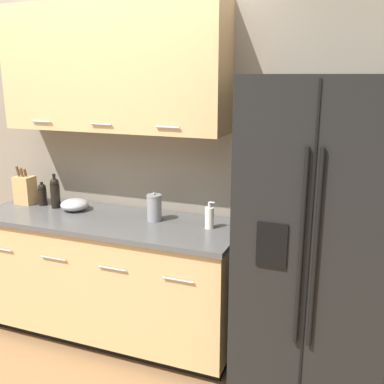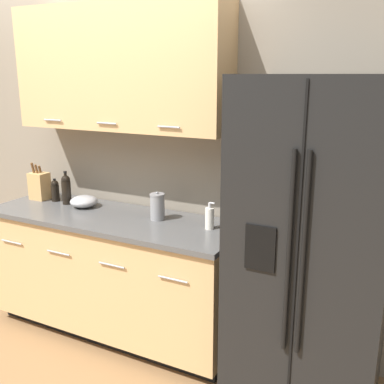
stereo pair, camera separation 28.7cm
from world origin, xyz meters
The scene contains 9 objects.
wall_back centered at (0.05, 1.20, 1.46)m, with size 10.00×0.39×2.60m.
counter_unit centered at (0.20, 0.90, 0.47)m, with size 1.91×0.64×0.92m.
refrigerator centered at (1.64, 0.85, 0.95)m, with size 0.82×0.75×1.90m.
knife_block centered at (-0.58, 0.99, 1.03)m, with size 0.14×0.12×0.30m.
wine_bottle centered at (-0.29, 0.98, 1.04)m, with size 0.07×0.07×0.26m.
soap_dispenser centered at (0.95, 0.96, 0.99)m, with size 0.06×0.06×0.18m.
oil_bottle centered at (-0.43, 1.01, 1.01)m, with size 0.06×0.06×0.18m.
steel_canister centered at (0.55, 0.97, 1.01)m, with size 0.10×0.10×0.20m.
mixing_bowl centered at (-0.11, 0.98, 0.96)m, with size 0.21×0.21×0.09m.
Camera 2 is at (2.11, -1.57, 1.90)m, focal length 42.00 mm.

